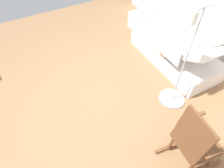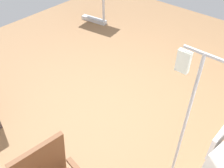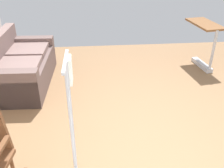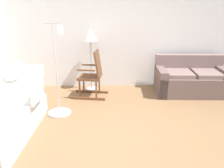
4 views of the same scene
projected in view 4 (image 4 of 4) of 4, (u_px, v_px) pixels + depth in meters
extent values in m
plane|color=olive|center=(126.00, 137.00, 3.76)|extent=(6.72, 6.72, 0.00)
cube|color=white|center=(119.00, 32.00, 5.72)|extent=(5.58, 0.10, 2.70)
cube|color=silver|center=(2.00, 126.00, 3.73)|extent=(0.94, 1.96, 0.35)
cube|color=white|center=(12.00, 86.00, 4.06)|extent=(0.94, 0.92, 0.59)
ellipsoid|color=white|center=(14.00, 71.00, 4.14)|extent=(0.36, 0.50, 0.36)
cube|color=silver|center=(38.00, 92.00, 3.86)|extent=(0.06, 0.56, 0.28)
cylinder|color=black|center=(4.00, 111.00, 4.53)|extent=(0.10, 0.10, 0.10)
cylinder|color=black|center=(41.00, 112.00, 4.52)|extent=(0.10, 0.10, 0.10)
cylinder|color=black|center=(3.00, 166.00, 3.00)|extent=(0.10, 0.10, 0.10)
cube|color=#68534F|center=(191.00, 84.00, 5.51)|extent=(1.63, 0.91, 0.45)
cube|color=#7F6660|center=(177.00, 74.00, 5.40)|extent=(0.70, 0.67, 0.10)
cube|color=#7F6660|center=(209.00, 74.00, 5.38)|extent=(0.70, 0.67, 0.10)
cube|color=#7F6660|center=(189.00, 63.00, 5.70)|extent=(1.60, 0.22, 0.40)
cube|color=#68534F|center=(161.00, 81.00, 5.50)|extent=(0.21, 0.86, 0.60)
cube|color=#68534F|center=(223.00, 81.00, 5.48)|extent=(0.21, 0.86, 0.60)
cube|color=brown|center=(92.00, 92.00, 5.61)|extent=(0.76, 0.14, 0.05)
cube|color=brown|center=(88.00, 99.00, 5.21)|extent=(0.76, 0.14, 0.05)
cylinder|color=brown|center=(80.00, 88.00, 5.18)|extent=(0.04, 0.04, 0.40)
cylinder|color=brown|center=(84.00, 83.00, 5.54)|extent=(0.04, 0.04, 0.40)
cylinder|color=brown|center=(96.00, 89.00, 5.14)|extent=(0.04, 0.04, 0.40)
cylinder|color=brown|center=(99.00, 83.00, 5.50)|extent=(0.04, 0.04, 0.40)
cube|color=brown|center=(89.00, 77.00, 5.27)|extent=(0.52, 0.54, 0.04)
cube|color=brown|center=(98.00, 64.00, 5.15)|extent=(0.18, 0.44, 0.60)
cube|color=brown|center=(86.00, 70.00, 4.99)|extent=(0.39, 0.10, 0.03)
cube|color=brown|center=(90.00, 65.00, 5.42)|extent=(0.39, 0.10, 0.03)
cylinder|color=#B2B5BA|center=(92.00, 89.00, 5.85)|extent=(0.28, 0.28, 0.03)
cylinder|color=#B2B5BA|center=(91.00, 65.00, 5.66)|extent=(0.03, 0.03, 1.15)
cone|color=beige|center=(90.00, 34.00, 5.42)|extent=(0.34, 0.34, 0.30)
cylinder|color=#B2B5BA|center=(60.00, 113.00, 4.55)|extent=(0.44, 0.44, 0.03)
cylinder|color=#B2B5BA|center=(56.00, 70.00, 4.28)|extent=(0.02, 0.02, 1.65)
cube|color=#B2B5BA|center=(53.00, 23.00, 4.02)|extent=(0.28, 0.02, 0.02)
cube|color=white|center=(60.00, 30.00, 4.06)|extent=(0.09, 0.04, 0.16)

